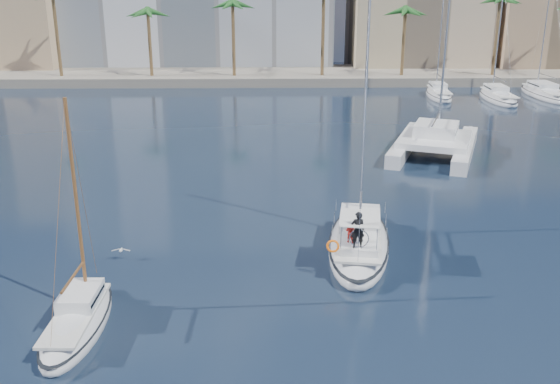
{
  "coord_description": "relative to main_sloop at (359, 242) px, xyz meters",
  "views": [
    {
      "loc": [
        -0.45,
        -27.49,
        13.71
      ],
      "look_at": [
        0.05,
        1.5,
        3.7
      ],
      "focal_mm": 40.0,
      "sensor_mm": 36.0,
      "label": 1
    }
  ],
  "objects": [
    {
      "name": "palm_centre",
      "position": [
        -4.23,
        54.39,
        9.79
      ],
      "size": [
        3.6,
        3.6,
        12.3
      ],
      "color": "brown",
      "rests_on": "ground"
    },
    {
      "name": "building_beige",
      "position": [
        17.77,
        67.39,
        9.51
      ],
      "size": [
        20.0,
        14.0,
        20.0
      ],
      "primitive_type": "cube",
      "color": "tan",
      "rests_on": "ground"
    },
    {
      "name": "moored_yacht_a",
      "position": [
        15.77,
        44.39,
        -0.49
      ],
      "size": [
        3.37,
        9.52,
        11.9
      ],
      "primitive_type": null,
      "rotation": [
        0.0,
        0.0,
        -0.07
      ],
      "color": "silver",
      "rests_on": "ground"
    },
    {
      "name": "seagull",
      "position": [
        -12.28,
        -0.99,
        0.09
      ],
      "size": [
        0.95,
        0.41,
        0.18
      ],
      "color": "silver",
      "rests_on": "ground"
    },
    {
      "name": "palm_left",
      "position": [
        -38.23,
        54.39,
        9.79
      ],
      "size": [
        3.6,
        3.6,
        12.3
      ],
      "color": "brown",
      "rests_on": "ground"
    },
    {
      "name": "small_sloop",
      "position": [
        -12.57,
        -7.59,
        -0.1
      ],
      "size": [
        2.31,
        6.94,
        9.91
      ],
      "rotation": [
        0.0,
        0.0,
        -0.02
      ],
      "color": "silver",
      "rests_on": "ground"
    },
    {
      "name": "ground",
      "position": [
        -4.23,
        -2.61,
        -0.49
      ],
      "size": [
        160.0,
        160.0,
        0.0
      ],
      "primitive_type": "plane",
      "color": "black",
      "rests_on": "ground"
    },
    {
      "name": "quay",
      "position": [
        -4.23,
        58.39,
        0.11
      ],
      "size": [
        120.0,
        14.0,
        1.2
      ],
      "primitive_type": "cube",
      "color": "gray",
      "rests_on": "ground"
    },
    {
      "name": "moored_yacht_c",
      "position": [
        28.77,
        44.39,
        -0.49
      ],
      "size": [
        3.98,
        12.33,
        15.54
      ],
      "primitive_type": null,
      "rotation": [
        0.0,
        0.0,
        0.03
      ],
      "color": "silver",
      "rests_on": "ground"
    },
    {
      "name": "building_tan_right",
      "position": [
        37.77,
        65.39,
        8.51
      ],
      "size": [
        18.0,
        12.0,
        18.0
      ],
      "primitive_type": "cube",
      "color": "tan",
      "rests_on": "ground"
    },
    {
      "name": "main_sloop",
      "position": [
        0.0,
        0.0,
        0.0
      ],
      "size": [
        4.67,
        10.32,
        14.78
      ],
      "rotation": [
        0.0,
        0.0,
        -0.16
      ],
      "color": "silver",
      "rests_on": "ground"
    },
    {
      "name": "moored_yacht_b",
      "position": [
        22.27,
        42.39,
        -0.49
      ],
      "size": [
        3.32,
        10.83,
        13.72
      ],
      "primitive_type": null,
      "rotation": [
        0.0,
        0.0,
        -0.02
      ],
      "color": "silver",
      "rests_on": "ground"
    },
    {
      "name": "palm_right",
      "position": [
        29.77,
        54.39,
        9.79
      ],
      "size": [
        3.6,
        3.6,
        12.3
      ],
      "color": "brown",
      "rests_on": "ground"
    },
    {
      "name": "catamaran",
      "position": [
        8.85,
        19.1,
        0.66
      ],
      "size": [
        9.91,
        13.37,
        17.52
      ],
      "rotation": [
        0.0,
        0.0,
        -0.37
      ],
      "color": "silver",
      "rests_on": "ground"
    }
  ]
}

